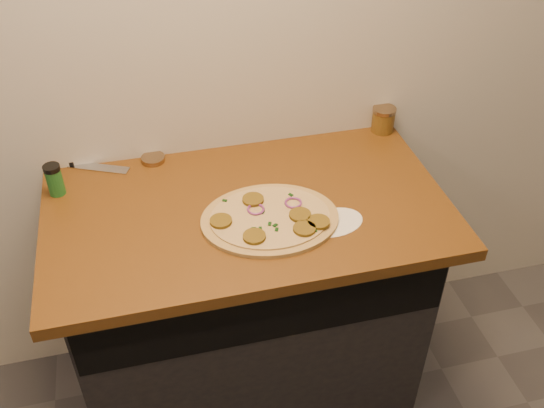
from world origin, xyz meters
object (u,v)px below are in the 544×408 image
object	(u,v)px
chefs_knife	(78,164)
salsa_jar	(383,119)
spice_shaker	(55,180)
pizza	(270,218)

from	to	relation	value
chefs_knife	salsa_jar	world-z (taller)	salsa_jar
chefs_knife	spice_shaker	size ratio (longest dim) A/B	2.74
salsa_jar	spice_shaker	size ratio (longest dim) A/B	0.88
salsa_jar	pizza	bearing A→B (deg)	-142.11
salsa_jar	chefs_knife	bearing A→B (deg)	178.34
salsa_jar	spice_shaker	bearing A→B (deg)	-174.48
pizza	chefs_knife	distance (m)	0.69
pizza	chefs_knife	xyz separation A→B (m)	(-0.54, 0.42, -0.00)
pizza	salsa_jar	world-z (taller)	salsa_jar
chefs_knife	spice_shaker	distance (m)	0.15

